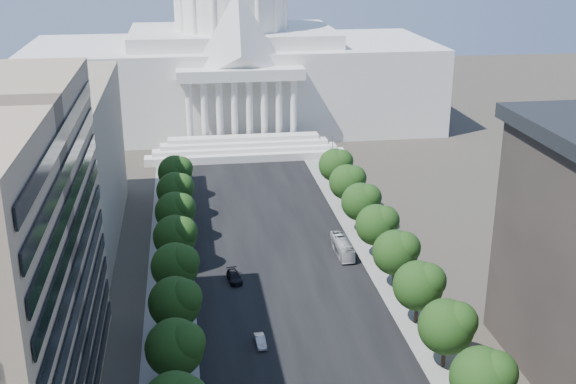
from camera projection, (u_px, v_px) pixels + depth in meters
name	position (u px, v px, depth m)	size (l,w,h in m)	color
road_asphalt	(273.00, 249.00, 135.30)	(30.00, 260.00, 0.01)	black
sidewalk_left	(171.00, 255.00, 132.69)	(8.00, 260.00, 0.02)	gray
sidewalk_right	(372.00, 243.00, 137.90)	(8.00, 260.00, 0.02)	gray
capitol	(233.00, 59.00, 216.84)	(120.00, 56.00, 73.00)	white
office_block_left_far	(8.00, 168.00, 132.95)	(38.00, 52.00, 30.00)	gray
tree_l_d	(177.00, 346.00, 91.42)	(7.79, 7.60, 9.97)	#33261C
tree_l_e	(177.00, 301.00, 102.59)	(7.79, 7.60, 9.97)	#33261C
tree_l_f	(177.00, 265.00, 113.76)	(7.79, 7.60, 9.97)	#33261C
tree_l_g	(177.00, 235.00, 124.92)	(7.79, 7.60, 9.97)	#33261C
tree_l_h	(177.00, 211.00, 136.09)	(7.79, 7.60, 9.97)	#33261C
tree_l_i	(177.00, 189.00, 147.26)	(7.79, 7.60, 9.97)	#33261C
tree_l_j	(176.00, 171.00, 158.43)	(7.79, 7.60, 9.97)	#33261C
tree_r_c	(485.00, 377.00, 85.18)	(7.79, 7.60, 9.97)	#33261C
tree_r_d	(449.00, 325.00, 96.35)	(7.79, 7.60, 9.97)	#33261C
tree_r_e	(421.00, 284.00, 107.52)	(7.79, 7.60, 9.97)	#33261C
tree_r_f	(398.00, 251.00, 118.68)	(7.79, 7.60, 9.97)	#33261C
tree_r_g	(378.00, 224.00, 129.85)	(7.79, 7.60, 9.97)	#33261C
tree_r_h	(362.00, 201.00, 141.02)	(7.79, 7.60, 9.97)	#33261C
tree_r_i	(349.00, 181.00, 152.19)	(7.79, 7.60, 9.97)	#33261C
tree_r_j	(337.00, 164.00, 163.36)	(7.79, 7.60, 9.97)	#33261C
streetlight_b	(500.00, 384.00, 84.85)	(2.61, 0.44, 9.00)	gray
streetlight_c	(430.00, 287.00, 108.12)	(2.61, 0.44, 9.00)	gray
streetlight_d	(385.00, 224.00, 131.39)	(2.61, 0.44, 9.00)	gray
streetlight_e	(353.00, 180.00, 154.66)	(2.61, 0.44, 9.00)	gray
streetlight_f	(330.00, 148.00, 177.93)	(2.61, 0.44, 9.00)	gray
car_silver	(260.00, 341.00, 103.44)	(1.38, 3.96, 1.30)	#AAADB2
car_dark_b	(234.00, 277.00, 122.50)	(2.11, 5.20, 1.51)	black
city_bus	(342.00, 247.00, 132.62)	(2.42, 10.33, 2.88)	silver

